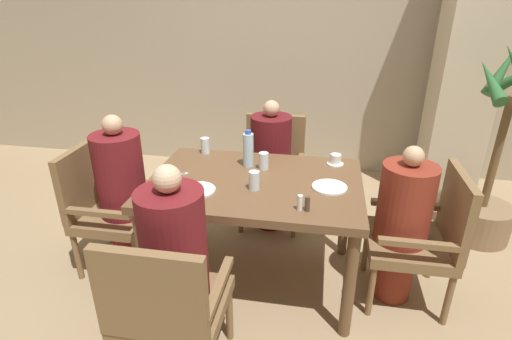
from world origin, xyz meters
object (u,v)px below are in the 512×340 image
at_px(water_bottle, 248,150).
at_px(potted_palm, 489,183).
at_px(glass_tall_near, 264,161).
at_px(glass_tall_mid, 205,146).
at_px(teacup_with_saucer, 336,160).
at_px(diner_in_right_chair, 402,224).
at_px(diner_in_far_chair, 271,165).
at_px(chair_left_side, 106,204).
at_px(chair_right_side, 424,234).
at_px(chair_near_corner, 167,305).
at_px(diner_in_near_chair, 176,269).
at_px(diner_in_left_chair, 123,193).
at_px(chair_far_side, 273,167).
at_px(plate_main_left, 330,187).
at_px(glass_tall_far, 254,180).
at_px(plate_main_right, 198,190).

bearing_deg(water_bottle, potted_palm, 19.22).
height_order(water_bottle, glass_tall_near, water_bottle).
height_order(potted_palm, water_bottle, potted_palm).
xyz_separation_m(glass_tall_near, glass_tall_mid, (-0.46, 0.21, 0.00)).
xyz_separation_m(teacup_with_saucer, glass_tall_near, (-0.47, -0.16, 0.03)).
bearing_deg(diner_in_right_chair, diner_in_far_chair, 142.07).
height_order(chair_left_side, chair_right_side, same).
relative_size(chair_near_corner, glass_tall_mid, 7.74).
xyz_separation_m(diner_in_near_chair, water_bottle, (0.18, 0.92, 0.29)).
distance_m(chair_left_side, diner_in_left_chair, 0.17).
relative_size(diner_in_left_chair, water_bottle, 4.44).
height_order(diner_in_near_chair, glass_tall_near, diner_in_near_chair).
bearing_deg(teacup_with_saucer, glass_tall_near, -160.79).
distance_m(chair_far_side, teacup_with_saucer, 0.77).
bearing_deg(chair_near_corner, plate_main_left, 48.69).
bearing_deg(teacup_with_saucer, chair_left_side, -167.40).
relative_size(teacup_with_saucer, glass_tall_near, 0.98).
distance_m(diner_in_near_chair, glass_tall_mid, 1.14).
height_order(chair_left_side, water_bottle, water_bottle).
height_order(plate_main_left, teacup_with_saucer, teacup_with_saucer).
bearing_deg(diner_in_left_chair, chair_far_side, 43.03).
distance_m(chair_far_side, chair_near_corner, 1.72).
bearing_deg(glass_tall_far, chair_right_side, 6.61).
bearing_deg(diner_in_left_chair, glass_tall_near, 11.01).
xyz_separation_m(plate_main_right, teacup_with_saucer, (0.80, 0.55, 0.03)).
relative_size(chair_right_side, diner_in_right_chair, 0.85).
bearing_deg(chair_near_corner, potted_palm, 40.70).
distance_m(glass_tall_near, glass_tall_mid, 0.51).
height_order(chair_far_side, potted_palm, potted_palm).
bearing_deg(diner_in_far_chair, teacup_with_saucer, -36.37).
distance_m(diner_in_right_chair, plate_main_left, 0.50).
xyz_separation_m(chair_left_side, chair_near_corner, (0.79, -0.85, 0.00)).
xyz_separation_m(chair_far_side, plate_main_left, (0.46, -0.88, 0.28)).
height_order(chair_right_side, diner_in_right_chair, diner_in_right_chair).
distance_m(diner_in_left_chair, chair_far_side, 1.25).
xyz_separation_m(chair_right_side, glass_tall_mid, (-1.49, 0.39, 0.33)).
xyz_separation_m(chair_right_side, chair_near_corner, (-1.32, -0.85, 0.00)).
distance_m(chair_left_side, glass_tall_mid, 0.80).
xyz_separation_m(diner_in_far_chair, chair_near_corner, (-0.26, -1.56, -0.08)).
height_order(diner_in_right_chair, glass_tall_mid, diner_in_right_chair).
relative_size(diner_in_far_chair, glass_tall_near, 9.45).
bearing_deg(diner_in_right_chair, chair_near_corner, -144.12).
bearing_deg(glass_tall_mid, chair_right_side, -14.73).
xyz_separation_m(plate_main_left, glass_tall_mid, (-0.90, 0.42, 0.05)).
xyz_separation_m(chair_far_side, chair_right_side, (1.05, -0.85, 0.00)).
height_order(diner_in_far_chair, diner_in_near_chair, diner_in_near_chair).
bearing_deg(chair_far_side, teacup_with_saucer, -45.57).
relative_size(chair_left_side, chair_near_corner, 1.00).
bearing_deg(glass_tall_far, water_bottle, 106.96).
bearing_deg(chair_far_side, diner_in_far_chair, -90.00).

